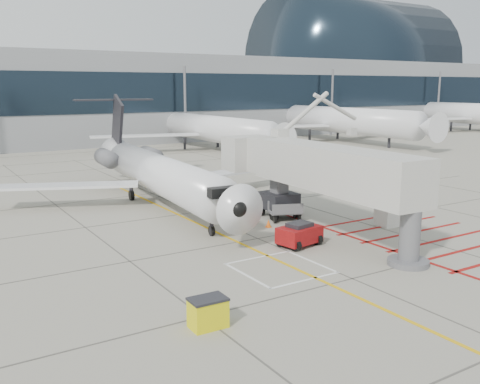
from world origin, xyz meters
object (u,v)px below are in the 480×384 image
regional_jet (170,157)px  spill_bin (208,312)px  pushback_tug (299,234)px  jet_bridge (333,177)px

regional_jet → spill_bin: (-6.85, -18.04, -3.40)m
pushback_tug → spill_bin: pushback_tug is taller
regional_jet → spill_bin: size_ratio=22.47×
regional_jet → jet_bridge: regional_jet is taller
regional_jet → jet_bridge: size_ratio=1.69×
spill_bin → jet_bridge: bearing=31.4°
regional_jet → pushback_tug: (2.61, -11.56, -3.28)m
jet_bridge → spill_bin: (-12.33, -7.05, -3.02)m
regional_jet → pushback_tug: regional_jet is taller
regional_jet → pushback_tug: 12.29m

